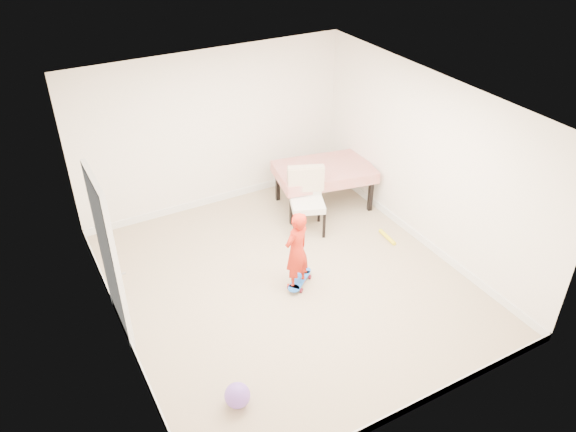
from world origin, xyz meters
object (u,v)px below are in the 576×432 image
skateboard (300,281)px  balloon (237,395)px  child (297,253)px  dining_chair (307,202)px  dining_table (324,186)px

skateboard → balloon: bearing=-175.9°
child → balloon: size_ratio=4.09×
skateboard → child: bearing=162.1°
dining_chair → child: 1.40m
dining_table → balloon: bearing=-123.1°
skateboard → child: 0.53m
dining_table → balloon: size_ratio=5.50×
balloon → dining_table: bearing=45.9°
dining_chair → skateboard: 1.41m
dining_table → balloon: 4.27m
dining_table → skateboard: dining_table is taller
child → dining_chair: bearing=-146.2°
child → balloon: (-1.52, -1.41, -0.43)m
dining_chair → skateboard: size_ratio=1.77×
dining_chair → skateboard: dining_chair is taller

